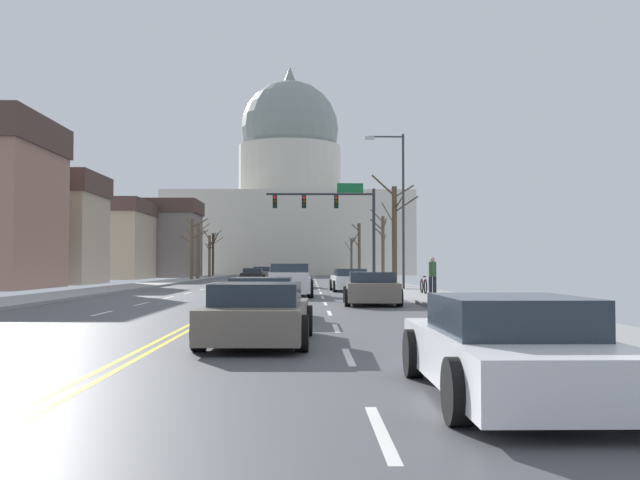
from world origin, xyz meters
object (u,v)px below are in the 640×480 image
Objects in this scene: sedan_near_04 at (262,299)px; sedan_oncoming_02 at (264,273)px; pedestrian_00 at (433,274)px; pickup_truck_near_02 at (290,282)px; bicycle_parked at (424,286)px; sedan_oncoming_03 at (272,272)px; sedan_near_01 at (350,280)px; signal_gantry at (336,211)px; sedan_near_06 at (508,349)px; sedan_oncoming_01 at (262,274)px; street_lamp_right at (399,198)px; sedan_near_03 at (371,289)px; sedan_near_05 at (258,314)px; sedan_oncoming_00 at (253,275)px; sedan_near_00 at (294,278)px.

sedan_near_04 is 59.98m from sedan_oncoming_02.
pedestrian_00 reaches higher than sedan_oncoming_02.
bicycle_parked is (6.35, 0.06, -0.21)m from pickup_truck_near_02.
sedan_near_01 is at bearing -82.08° from sedan_oncoming_03.
sedan_near_04 is (-3.25, -31.94, -4.84)m from signal_gantry.
pickup_truck_near_02 is 1.14× the size of sedan_near_06.
signal_gantry is 1.69× the size of sedan_oncoming_01.
street_lamp_right is 1.66× the size of pickup_truck_near_02.
pickup_truck_near_02 is 45.93m from sedan_oncoming_02.
sedan_near_05 is (-3.33, -13.10, -0.03)m from sedan_near_03.
sedan_oncoming_03 reaches higher than sedan_oncoming_00.
sedan_oncoming_03 is at bearing 96.31° from sedan_near_03.
signal_gantry is at bearing 85.52° from sedan_near_05.
sedan_oncoming_03 is 56.70m from bicycle_parked.
sedan_oncoming_00 reaches higher than sedan_near_04.
sedan_oncoming_00 is (-3.89, 27.36, -0.13)m from pickup_truck_near_02.
sedan_oncoming_00 is at bearing 108.69° from sedan_near_01.
sedan_near_01 is at bearing -71.31° from sedan_oncoming_00.
sedan_near_00 is at bearing 89.98° from sedan_near_05.
sedan_near_03 is at bearing -82.13° from sedan_oncoming_02.
sedan_oncoming_00 is (-3.81, 47.30, 0.01)m from sedan_near_05.
pickup_truck_near_02 is 27.63m from sedan_oncoming_00.
sedan_near_03 is (3.26, -6.85, -0.11)m from pickup_truck_near_02.
sedan_oncoming_01 is at bearing 108.62° from signal_gantry.
pickup_truck_near_02 reaches higher than sedan_near_04.
sedan_oncoming_00 is 1.00× the size of sedan_oncoming_03.
sedan_oncoming_02 reaches higher than sedan_near_05.
pedestrian_00 reaches higher than sedan_near_05.
sedan_oncoming_03 is at bearing 99.79° from signal_gantry.
pedestrian_00 is 0.96× the size of bicycle_parked.
sedan_oncoming_00 is 0.94× the size of sedan_oncoming_01.
sedan_oncoming_02 is at bearing 95.73° from sedan_near_06.
sedan_oncoming_02 is at bearing 92.07° from sedan_oncoming_01.
signal_gantry is 18.76m from bicycle_parked.
pickup_truck_near_02 is 1.20× the size of sedan_oncoming_00.
sedan_near_00 is 2.44× the size of bicycle_parked.
bicycle_parked is (6.42, 20.00, -0.07)m from sedan_near_05.
sedan_near_01 is at bearing 116.39° from bicycle_parked.
sedan_oncoming_00 is 2.58× the size of pedestrian_00.
sedan_near_06 is 2.60× the size of bicycle_parked.
sedan_near_00 is at bearing 132.77° from street_lamp_right.
sedan_near_03 is 44.79m from sedan_oncoming_01.
pickup_truck_near_02 is at bearing -89.72° from sedan_near_00.
sedan_near_03 reaches higher than bicycle_parked.
sedan_near_00 is at bearing -81.56° from sedan_oncoming_01.
pedestrian_00 reaches higher than sedan_near_04.
bicycle_parked is at bearing 92.69° from pedestrian_00.
sedan_near_04 is at bearing -99.91° from sedan_near_01.
sedan_oncoming_01 is at bearing 105.07° from bicycle_parked.
sedan_oncoming_00 is at bearing 110.55° from bicycle_parked.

